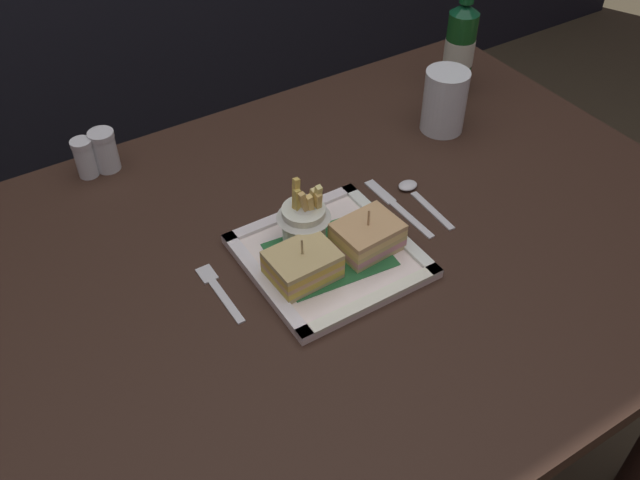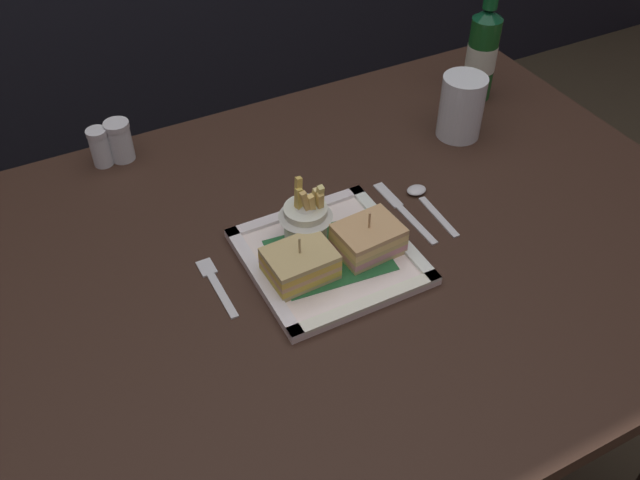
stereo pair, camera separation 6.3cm
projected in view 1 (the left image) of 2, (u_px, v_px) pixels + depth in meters
The scene contains 12 objects.
dining_table at pixel (311, 307), 1.16m from camera, with size 1.39×0.92×0.77m.
square_plate at pixel (329, 256), 1.08m from camera, with size 0.25×0.25×0.02m.
sandwich_half_left at pixel (303, 265), 1.03m from camera, with size 0.10×0.08×0.07m.
sandwich_half_right at pixel (367, 236), 1.07m from camera, with size 0.10×0.08×0.08m.
fries_cup at pixel (304, 217), 1.07m from camera, with size 0.09×0.09×0.12m.
beer_bottle at pixel (460, 44), 1.39m from camera, with size 0.06×0.06×0.27m.
water_glass at pixel (444, 104), 1.32m from camera, with size 0.08×0.08×0.12m.
fork at pixel (218, 290), 1.03m from camera, with size 0.02×0.13×0.00m.
knife at pixel (396, 205), 1.18m from camera, with size 0.02×0.18×0.00m.
spoon at pixel (415, 192), 1.20m from camera, with size 0.03×0.14×0.01m.
salt_shaker at pixel (86, 160), 1.22m from camera, with size 0.04×0.04×0.07m.
pepper_shaker at pixel (105, 153), 1.24m from camera, with size 0.05×0.05×0.08m.
Camera 1 is at (-0.40, -0.67, 1.52)m, focal length 38.82 mm.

